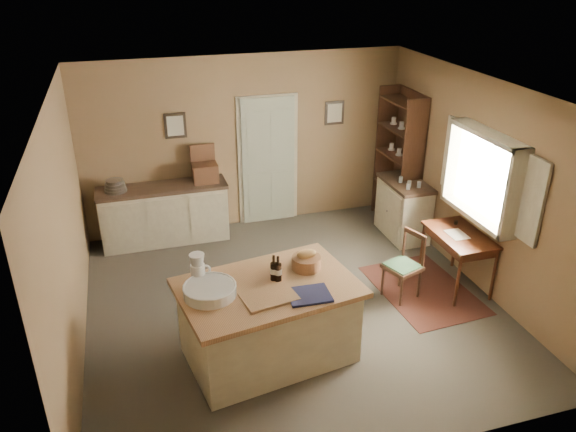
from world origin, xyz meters
name	(u,v)px	position (x,y,z in m)	size (l,w,h in m)	color
ground	(292,304)	(0.00, 0.00, 0.00)	(5.00, 5.00, 0.00)	brown
wall_back	(246,143)	(0.00, 2.50, 1.35)	(5.00, 0.10, 2.70)	#7C6245
wall_front	(386,336)	(0.00, -2.50, 1.35)	(5.00, 0.10, 2.70)	#7C6245
wall_left	(65,236)	(-2.50, 0.00, 1.35)	(0.10, 5.00, 2.70)	#7C6245
wall_right	(479,184)	(2.50, 0.00, 1.35)	(0.10, 5.00, 2.70)	#7C6245
ceiling	(293,92)	(0.00, 0.00, 2.70)	(5.00, 5.00, 0.00)	silver
door	(268,159)	(0.35, 2.47, 1.05)	(0.97, 0.06, 2.11)	#ADB399
framed_prints	(258,119)	(0.20, 2.48, 1.72)	(2.82, 0.02, 0.38)	black
window	(486,176)	(2.42, -0.20, 1.55)	(0.25, 1.99, 1.12)	beige
work_island	(268,319)	(-0.54, -0.87, 0.48)	(2.00, 1.47, 1.20)	beige
sideboard	(165,212)	(-1.34, 2.20, 0.48)	(1.90, 0.54, 1.18)	beige
rug	(423,290)	(1.75, -0.18, 0.00)	(1.10, 1.60, 0.01)	#431813
writing_desk	(459,240)	(2.20, -0.18, 0.67)	(0.60, 0.97, 0.82)	black
desk_chair	(402,267)	(1.39, -0.22, 0.43)	(0.40, 0.40, 0.86)	#311B10
right_cabinet	(403,208)	(2.20, 1.34, 0.46)	(0.54, 0.96, 0.99)	beige
shelving_unit	(401,159)	(2.36, 1.84, 1.07)	(0.36, 0.96, 2.14)	#311B10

